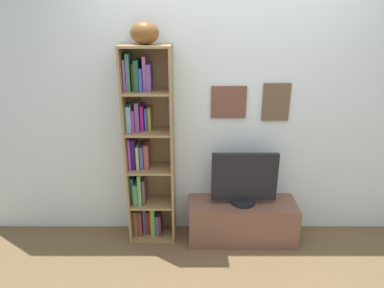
{
  "coord_description": "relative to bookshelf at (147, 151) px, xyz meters",
  "views": [
    {
      "loc": [
        -0.29,
        -1.9,
        2.02
      ],
      "look_at": [
        -0.3,
        0.85,
        0.99
      ],
      "focal_mm": 32.25,
      "sensor_mm": 36.0,
      "label": 1
    }
  ],
  "objects": [
    {
      "name": "back_wall",
      "position": [
        0.71,
        0.14,
        0.37
      ],
      "size": [
        4.8,
        0.08,
        2.48
      ],
      "color": "silver",
      "rests_on": "ground"
    },
    {
      "name": "tv_stand",
      "position": [
        0.89,
        -0.08,
        -0.68
      ],
      "size": [
        1.0,
        0.38,
        0.38
      ],
      "color": "brown",
      "rests_on": "ground"
    },
    {
      "name": "television",
      "position": [
        0.89,
        -0.08,
        -0.25
      ],
      "size": [
        0.6,
        0.22,
        0.5
      ],
      "color": "black",
      "rests_on": "tv_stand"
    },
    {
      "name": "bookshelf",
      "position": [
        0.0,
        0.0,
        0.0
      ],
      "size": [
        0.42,
        0.28,
        1.8
      ],
      "color": "#91734B",
      "rests_on": "ground"
    },
    {
      "name": "football",
      "position": [
        0.04,
        -0.03,
        1.02
      ],
      "size": [
        0.3,
        0.27,
        0.18
      ],
      "primitive_type": "ellipsoid",
      "rotation": [
        0.0,
        0.0,
        -0.46
      ],
      "color": "brown",
      "rests_on": "bookshelf"
    }
  ]
}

